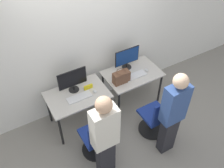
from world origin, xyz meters
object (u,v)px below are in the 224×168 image
monitor_left (73,80)px  mouse_right (146,70)px  mouse_left (95,91)px  office_chair_right (156,118)px  keyboard_left (79,97)px  keyboard_right (135,76)px  handbag (121,77)px  office_chair_left (97,139)px  person_right (173,113)px  monitor_right (127,58)px  person_left (105,137)px

monitor_left → mouse_right: 1.41m
mouse_left → office_chair_right: bearing=-45.8°
keyboard_left → mouse_right: size_ratio=4.68×
keyboard_right → mouse_left: bearing=179.6°
monitor_left → mouse_right: monitor_left is taller
handbag → office_chair_right: bearing=-73.1°
office_chair_left → person_right: bearing=-25.7°
monitor_left → keyboard_right: monitor_left is taller
office_chair_left → person_right: 1.26m
keyboard_left → person_right: person_right is taller
monitor_left → mouse_left: (0.28, -0.23, -0.21)m
monitor_left → handbag: bearing=-16.6°
office_chair_right → person_right: 0.64m
keyboard_left → office_chair_left: office_chair_left is taller
keyboard_right → person_right: 1.16m
office_chair_left → monitor_right: 1.59m
office_chair_right → mouse_left: bearing=134.2°
keyboard_left → office_chair_left: size_ratio=0.47×
mouse_right → office_chair_right: (-0.34, -0.79, -0.36)m
monitor_left → mouse_left: bearing=-38.8°
handbag → mouse_right: bearing=3.0°
monitor_left → handbag: 0.85m
person_left → person_right: (1.07, -0.13, -0.01)m
monitor_right → mouse_right: bearing=-46.4°
monitor_right → person_right: 1.44m
person_left → keyboard_left: bearing=85.9°
monitor_left → keyboard_left: bearing=-90.0°
person_right → monitor_left: bearing=126.1°
office_chair_left → mouse_left: bearing=64.4°
person_right → mouse_right: bearing=71.8°
person_right → office_chair_right: bearing=83.7°
monitor_left → monitor_right: 1.12m
monitor_left → keyboard_right: 1.16m
mouse_left → mouse_right: bearing=0.9°
mouse_left → person_left: size_ratio=0.05×
monitor_right → handbag: size_ratio=1.68×
mouse_right → person_right: 1.23m
monitor_left → person_left: person_left is taller
mouse_left → keyboard_right: mouse_left is taller
monitor_left → office_chair_left: monitor_left is taller
monitor_left → office_chair_left: size_ratio=0.57×
mouse_left → person_left: person_left is taller
monitor_right → keyboard_right: size_ratio=1.20×
keyboard_right → handbag: handbag is taller
keyboard_left → handbag: 0.81m
keyboard_left → mouse_right: 1.38m
keyboard_left → office_chair_right: size_ratio=0.47×
keyboard_left → person_left: 1.04m
keyboard_left → monitor_right: bearing=14.4°
office_chair_left → monitor_right: monitor_right is taller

